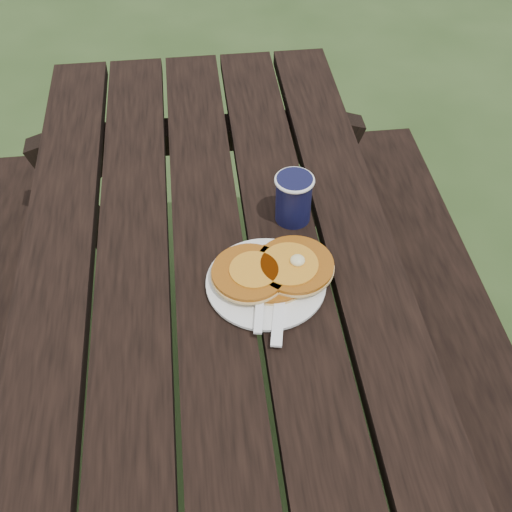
{
  "coord_description": "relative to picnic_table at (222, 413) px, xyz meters",
  "views": [
    {
      "loc": [
        -0.01,
        -0.74,
        1.68
      ],
      "look_at": [
        0.09,
        0.07,
        0.8
      ],
      "focal_mm": 45.0,
      "sensor_mm": 36.0,
      "label": 1
    }
  ],
  "objects": [
    {
      "name": "knife",
      "position": [
        0.12,
        -0.02,
        0.39
      ],
      "size": [
        0.06,
        0.18,
        0.0
      ],
      "primitive_type": "cube",
      "rotation": [
        0.0,
        0.0,
        -0.21
      ],
      "color": "white",
      "rests_on": "plate"
    },
    {
      "name": "picnic_table",
      "position": [
        0.0,
        0.0,
        0.0
      ],
      "size": [
        1.36,
        1.8,
        0.75
      ],
      "color": "black",
      "rests_on": "ground"
    },
    {
      "name": "pancake_stack",
      "position": [
        0.12,
        0.06,
        0.41
      ],
      "size": [
        0.23,
        0.15,
        0.04
      ],
      "rotation": [
        0.0,
        0.0,
        0.37
      ],
      "color": "#A95A13",
      "rests_on": "plate"
    },
    {
      "name": "plate",
      "position": [
        0.1,
        0.04,
        0.39
      ],
      "size": [
        0.23,
        0.23,
        0.01
      ],
      "primitive_type": "cylinder",
      "rotation": [
        0.0,
        0.0,
        0.04
      ],
      "color": "white",
      "rests_on": "picnic_table"
    },
    {
      "name": "ground",
      "position": [
        0.0,
        0.0,
        -0.37
      ],
      "size": [
        60.0,
        60.0,
        0.0
      ],
      "primitive_type": "plane",
      "color": "#293C1A",
      "rests_on": "ground"
    },
    {
      "name": "fork",
      "position": [
        0.08,
        -0.03,
        0.4
      ],
      "size": [
        0.06,
        0.16,
        0.01
      ],
      "primitive_type": null,
      "rotation": [
        0.0,
        0.0,
        -0.18
      ],
      "color": "white",
      "rests_on": "plate"
    },
    {
      "name": "coffee_cup",
      "position": [
        0.18,
        0.22,
        0.44
      ],
      "size": [
        0.08,
        0.08,
        0.11
      ],
      "rotation": [
        0.0,
        0.0,
        0.35
      ],
      "color": "black",
      "rests_on": "picnic_table"
    }
  ]
}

